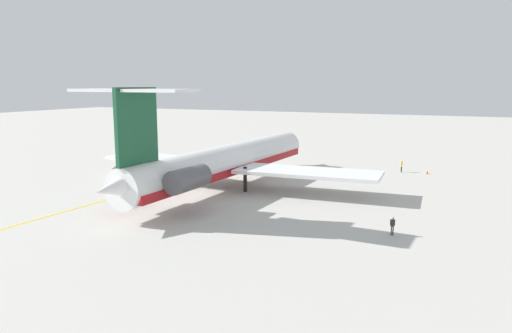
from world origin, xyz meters
The scene contains 7 objects.
ground centered at (0.00, 0.00, 0.00)m, with size 328.83×328.83×0.00m, color #B7B5AD.
main_jetliner centered at (-0.19, 8.54, 3.44)m, with size 43.24×38.43×12.60m.
ground_crew_near_nose centered at (-21.69, 27.00, 1.08)m, with size 0.41×0.27×1.71m.
ground_crew_near_tail centered at (9.89, 30.78, 1.06)m, with size 0.27×0.41×1.67m.
safety_cone_nose centered at (-21.74, 30.64, 0.28)m, with size 0.40×0.40×0.55m, color #EA590F.
safety_cone_wingtip centered at (-22.70, -10.87, 0.28)m, with size 0.40×0.40×0.55m, color #EA590F.
taxiway_centreline centered at (-1.41, 0.13, 0.00)m, with size 75.25×0.36×0.01m, color gold.
Camera 1 is at (50.73, 36.79, 12.82)m, focal length 33.51 mm.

